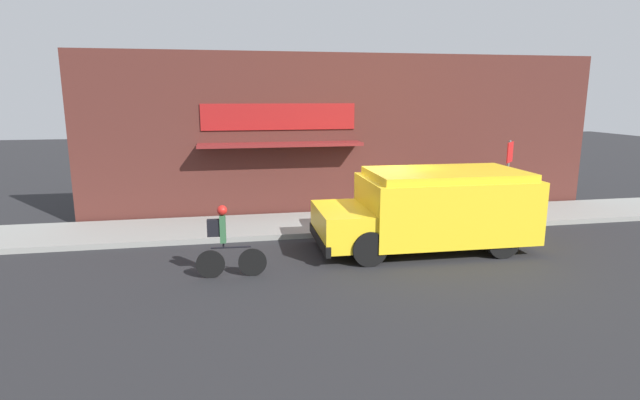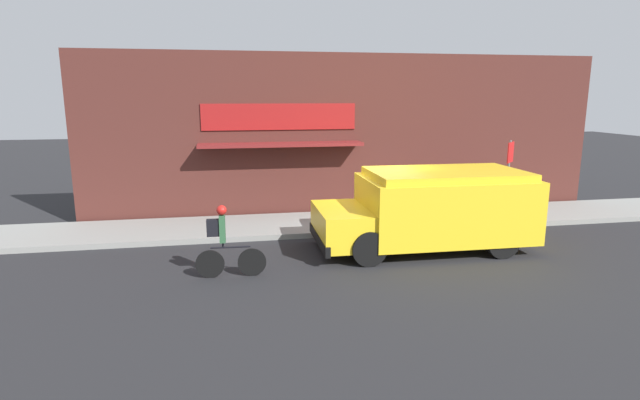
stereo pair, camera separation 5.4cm
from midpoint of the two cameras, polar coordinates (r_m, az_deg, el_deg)
ground_plane at (r=13.97m, az=6.06°, el=-4.02°), size 70.00×70.00×0.00m
sidewalk at (r=15.11m, az=4.72°, el=-2.48°), size 28.00×2.50×0.15m
storefront at (r=16.05m, az=3.25°, el=7.38°), size 16.74×0.96×5.11m
school_bus at (r=12.81m, az=12.78°, el=-0.87°), size 5.34×2.90×1.99m
cyclist at (r=10.73m, az=-10.72°, el=-4.68°), size 1.49×0.21×1.58m
stop_sign_post at (r=15.89m, az=20.88°, el=3.58°), size 0.45×0.45×2.36m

